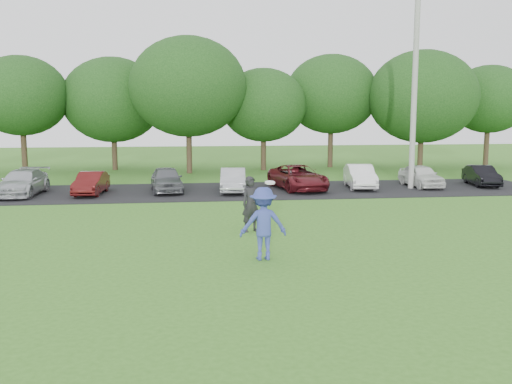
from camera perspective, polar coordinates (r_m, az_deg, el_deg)
The scene contains 7 objects.
ground at distance 15.79m, azimuth 1.62°, elevation -6.46°, with size 100.00×100.00×0.00m, color #387220.
parking_lot at distance 28.47m, azimuth -2.42°, elevation 0.12°, with size 32.00×6.50×0.03m, color black.
utility_pole at distance 30.19m, azimuth 15.59°, elevation 10.42°, with size 0.28×0.28×10.68m, color #9F9F9A.
frisbee_player at distance 15.29m, azimuth 0.73°, elevation -3.17°, with size 1.29×0.77×2.16m.
camera_bystander at distance 18.81m, azimuth -0.50°, elevation -1.22°, with size 0.79×0.66×1.84m.
parked_cars at distance 28.25m, azimuth -5.31°, elevation 1.26°, with size 28.54×4.82×1.23m.
tree_row at distance 38.07m, azimuth -1.44°, elevation 9.52°, with size 42.39×9.85×8.64m.
Camera 1 is at (-2.38, -15.10, 3.97)m, focal length 40.00 mm.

